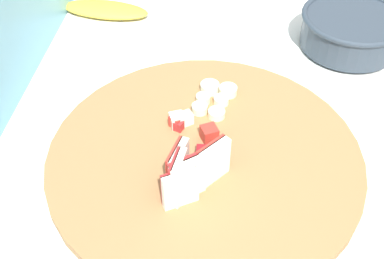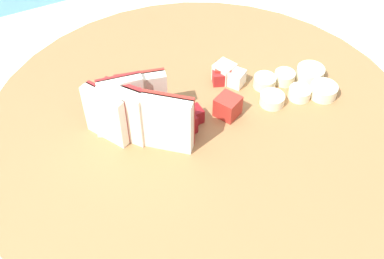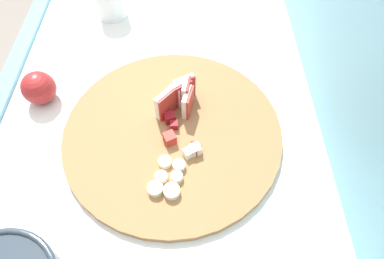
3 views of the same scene
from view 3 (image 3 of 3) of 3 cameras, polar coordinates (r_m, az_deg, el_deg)
ground at (r=1.47m, az=-3.69°, el=-20.14°), size 10.00×10.00×0.00m
tiled_countertop at (r=1.05m, az=-5.01°, el=-14.22°), size 1.15×0.71×0.87m
tile_backsplash at (r=0.87m, az=19.36°, el=-7.68°), size 2.40×0.04×1.36m
cutting_board at (r=0.66m, az=-3.42°, el=-0.39°), size 0.44×0.44×0.02m
apple_wedge_fan at (r=0.67m, az=-1.93°, el=5.95°), size 0.09×0.08×0.06m
apple_dice_pile at (r=0.63m, az=-1.89°, el=-1.57°), size 0.11×0.08×0.02m
banana_slice_rows at (r=0.60m, az=-4.31°, el=-8.66°), size 0.09×0.07×0.01m
small_jar at (r=0.95m, az=-14.15°, el=21.01°), size 0.08×0.08×0.09m
whole_apple at (r=0.77m, az=-25.32°, el=6.63°), size 0.07×0.07×0.07m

